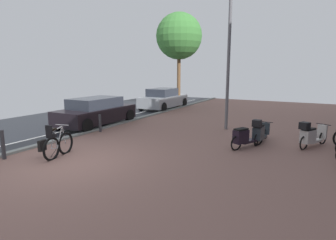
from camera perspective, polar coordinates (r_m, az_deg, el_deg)
name	(u,v)px	position (r m, az deg, el deg)	size (l,w,h in m)	color
ground	(109,171)	(7.81, -12.07, -10.30)	(21.00, 40.00, 0.13)	black
bicycle_foreground	(57,144)	(9.34, -21.98, -4.69)	(0.57, 1.41, 1.11)	black
scooter_near	(260,132)	(10.76, 18.36, -2.35)	(0.53, 1.75, 0.98)	black
scooter_mid	(311,135)	(10.87, 27.33, -2.83)	(1.01, 1.64, 0.98)	black
scooter_far	(245,137)	(10.00, 15.59, -3.39)	(0.91, 1.57, 0.80)	black
parked_car_near	(96,112)	(14.14, -14.61, 1.67)	(1.95, 4.16, 1.35)	black
parked_car_far	(164,99)	(19.70, -0.93, 4.37)	(1.92, 4.23, 1.41)	#9EA3A9
lamp_post	(229,49)	(12.82, 12.45, 14.08)	(0.20, 0.52, 6.54)	slate
street_tree	(179,36)	(20.27, 2.29, 16.83)	(3.23, 3.23, 6.64)	brown
bollard_near	(3,145)	(9.82, -30.88, -4.38)	(0.12, 0.12, 0.91)	#38383D
bollard_far	(100,123)	(12.51, -13.83, -0.66)	(0.12, 0.12, 0.77)	#38383D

